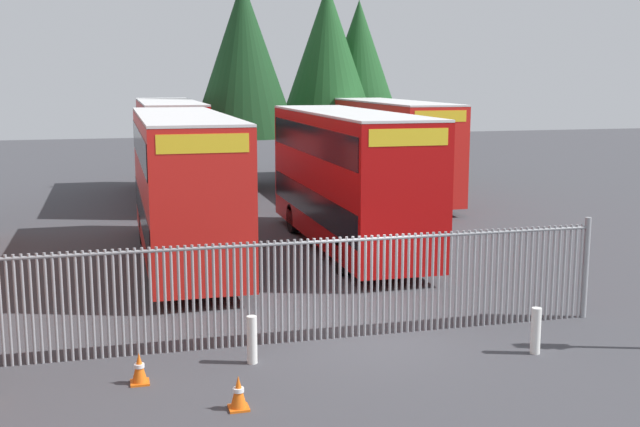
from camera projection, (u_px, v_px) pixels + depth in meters
ground_plane at (288, 255)px, 24.73m from camera, size 100.00×100.00×0.00m
palisade_fence at (288, 288)px, 16.47m from camera, size 14.14×0.14×2.35m
double_decker_bus_near_gate at (347, 174)px, 25.34m from camera, size 2.54×10.81×4.42m
double_decker_bus_behind_fence_left at (184, 182)px, 23.48m from camera, size 2.54×10.81×4.42m
double_decker_bus_behind_fence_right at (392, 146)px, 35.70m from camera, size 2.54×10.81×4.42m
double_decker_bus_far_back at (170, 146)px, 35.72m from camera, size 2.54×10.81×4.42m
bollard_near_left at (252, 340)px, 15.37m from camera, size 0.20×0.20×0.95m
bollard_center_front at (536, 331)px, 15.92m from camera, size 0.20×0.20×0.95m
traffic_cone_mid_forecourt at (139, 368)px, 14.38m from camera, size 0.34×0.34×0.59m
traffic_cone_near_kerb at (238, 393)px, 13.27m from camera, size 0.34×0.34×0.59m
tree_tall_back at (327, 55)px, 41.55m from camera, size 5.10×5.10×10.26m
tree_short_side at (359, 71)px, 43.20m from camera, size 5.30×5.30×9.57m
tree_mid_row at (244, 59)px, 38.25m from camera, size 5.24×5.24×10.08m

